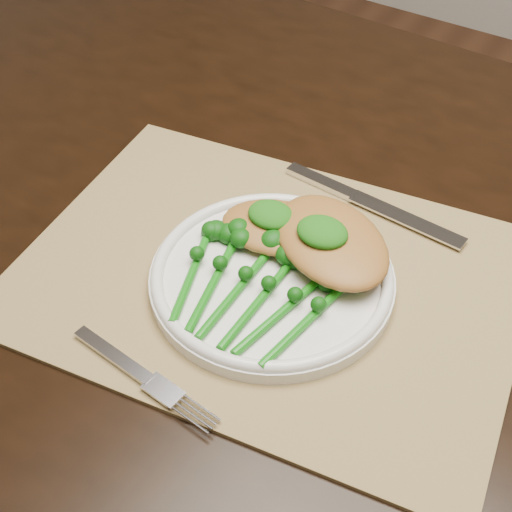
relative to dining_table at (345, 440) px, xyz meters
The scene contains 10 objects.
dining_table is the anchor object (origin of this frame).
placemat 0.39m from the dining_table, 128.03° to the right, with size 0.49×0.36×0.00m, color olive.
dinner_plate 0.41m from the dining_table, 122.57° to the right, with size 0.24×0.24×0.02m.
knife 0.39m from the dining_table, 134.43° to the left, with size 0.22×0.03×0.01m.
fork 0.47m from the dining_table, 108.82° to the right, with size 0.17×0.03×0.01m.
chicken_fillet_left 0.42m from the dining_table, 149.34° to the right, with size 0.12×0.08×0.02m, color #AB7131.
chicken_fillet_right 0.42m from the dining_table, 122.19° to the right, with size 0.14×0.10×0.03m, color #AB7131.
pesto_dollop_left 0.43m from the dining_table, 151.22° to the right, with size 0.05×0.04×0.02m, color #0F4D0B.
pesto_dollop_right 0.43m from the dining_table, 122.21° to the right, with size 0.05×0.04×0.02m, color #0F4D0B.
broccolini_bundle 0.43m from the dining_table, 115.03° to the right, with size 0.15×0.17×0.04m.
Camera 1 is at (0.06, -0.52, 1.27)m, focal length 50.00 mm.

